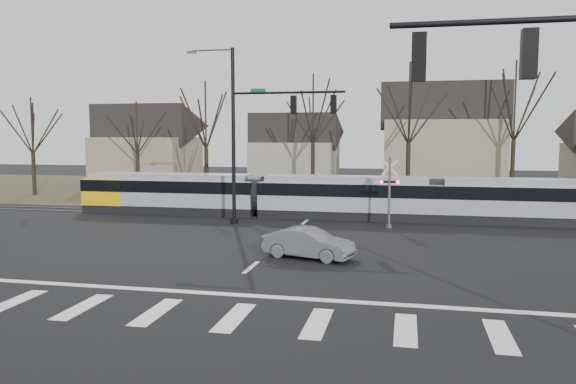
# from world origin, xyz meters

# --- Properties ---
(ground) EXTENTS (140.00, 140.00, 0.00)m
(ground) POSITION_xyz_m (0.00, 0.00, 0.00)
(ground) COLOR black
(grass_verge) EXTENTS (140.00, 28.00, 0.01)m
(grass_verge) POSITION_xyz_m (0.00, 32.00, 0.01)
(grass_verge) COLOR #38331E
(grass_verge) RESTS_ON ground
(crosswalk) EXTENTS (27.00, 2.60, 0.01)m
(crosswalk) POSITION_xyz_m (0.00, -4.00, 0.01)
(crosswalk) COLOR silver
(crosswalk) RESTS_ON ground
(stop_line) EXTENTS (28.00, 0.35, 0.01)m
(stop_line) POSITION_xyz_m (0.00, -1.80, 0.01)
(stop_line) COLOR silver
(stop_line) RESTS_ON ground
(lane_dashes) EXTENTS (0.18, 30.00, 0.01)m
(lane_dashes) POSITION_xyz_m (0.00, 16.00, 0.01)
(lane_dashes) COLOR silver
(lane_dashes) RESTS_ON ground
(rail_pair) EXTENTS (90.00, 1.52, 0.06)m
(rail_pair) POSITION_xyz_m (0.00, 15.80, 0.03)
(rail_pair) COLOR #59595E
(rail_pair) RESTS_ON ground
(tram) EXTENTS (34.85, 2.59, 2.64)m
(tram) POSITION_xyz_m (2.07, 16.00, 1.44)
(tram) COLOR gray
(tram) RESTS_ON ground
(sedan) EXTENTS (3.41, 4.60, 1.28)m
(sedan) POSITION_xyz_m (1.93, 4.13, 0.64)
(sedan) COLOR slate
(sedan) RESTS_ON ground
(signal_pole_far) EXTENTS (9.28, 0.44, 10.20)m
(signal_pole_far) POSITION_xyz_m (-2.41, 12.50, 5.70)
(signal_pole_far) COLOR black
(signal_pole_far) RESTS_ON ground
(rail_crossing_signal) EXTENTS (1.08, 0.36, 4.00)m
(rail_crossing_signal) POSITION_xyz_m (5.00, 12.79, 1.89)
(rail_crossing_signal) COLOR #59595B
(rail_crossing_signal) RESTS_ON ground
(tree_row) EXTENTS (59.20, 7.20, 10.00)m
(tree_row) POSITION_xyz_m (2.00, 26.00, 5.00)
(tree_row) COLOR black
(tree_row) RESTS_ON ground
(house_a) EXTENTS (9.72, 8.64, 8.60)m
(house_a) POSITION_xyz_m (-20.00, 34.00, 4.46)
(house_a) COLOR gray
(house_a) RESTS_ON ground
(house_b) EXTENTS (8.64, 7.56, 7.65)m
(house_b) POSITION_xyz_m (-5.00, 36.00, 3.97)
(house_b) COLOR gray
(house_b) RESTS_ON ground
(house_c) EXTENTS (10.80, 8.64, 10.10)m
(house_c) POSITION_xyz_m (9.00, 33.00, 5.23)
(house_c) COLOR gray
(house_c) RESTS_ON ground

